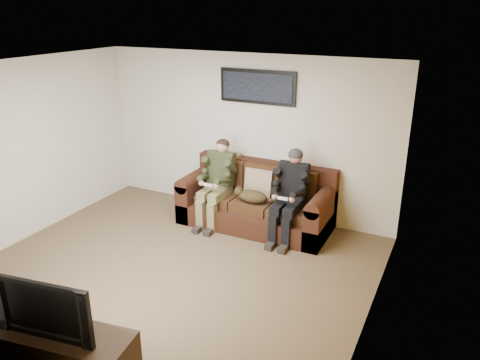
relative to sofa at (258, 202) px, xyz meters
The scene contains 16 objects.
floor 1.91m from the sofa, 102.83° to the right, with size 5.00×5.00×0.00m, color brown.
ceiling 2.92m from the sofa, 102.83° to the right, with size 5.00×5.00×0.00m, color silver.
wall_back 1.11m from the sofa, 135.08° to the left, with size 5.00×5.00×0.00m, color beige.
wall_front 4.21m from the sofa, 95.84° to the right, with size 5.00×5.00×0.00m, color beige.
wall_left 3.57m from the sofa, 147.85° to the right, with size 4.50×4.50×0.00m, color beige.
wall_right 2.93m from the sofa, 41.36° to the right, with size 4.50×4.50×0.00m, color beige.
accent_wall_right 2.92m from the sofa, 41.50° to the right, with size 4.50×4.50×0.00m, color #A76C10.
sofa is the anchor object (origin of this frame).
throw_pillow 0.32m from the sofa, 90.00° to the left, with size 0.45×0.13×0.42m, color #9B7F65.
throw_blanket 0.97m from the sofa, 157.52° to the left, with size 0.48×0.23×0.08m, color tan.
person_left 0.74m from the sofa, 161.97° to the right, with size 0.51×0.87×1.32m.
person_right 0.75m from the sofa, 18.00° to the right, with size 0.51×0.86×1.33m.
cat 0.33m from the sofa, 87.95° to the right, with size 0.66×0.26×0.24m.
framed_poster 1.79m from the sofa, 117.60° to the left, with size 1.25×0.05×0.52m.
tv_stand 3.80m from the sofa, 95.49° to the right, with size 1.51×0.48×0.47m, color black.
television 3.82m from the sofa, 95.49° to the right, with size 1.01×0.13×0.58m, color black.
Camera 1 is at (3.14, -4.37, 3.27)m, focal length 35.00 mm.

